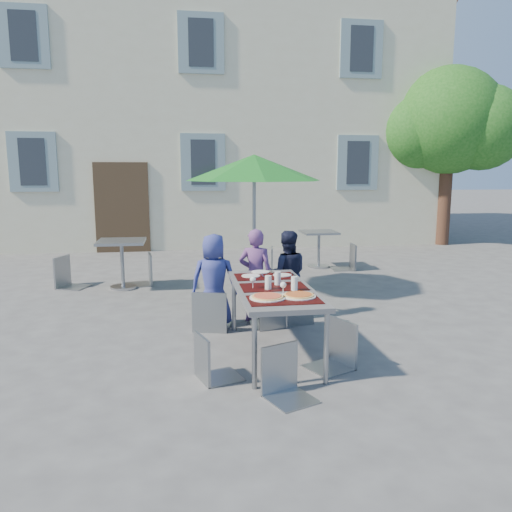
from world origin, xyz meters
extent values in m
plane|color=#47484A|center=(0.00, 0.00, 0.00)|extent=(90.00, 90.00, 0.00)
cube|color=beige|center=(0.00, 11.50, 3.50)|extent=(13.00, 8.00, 7.00)
cube|color=brown|center=(0.00, 11.50, 7.00)|extent=(13.60, 8.20, 8.20)
cube|color=#3B2B1C|center=(-2.00, 7.47, 1.10)|extent=(1.30, 0.06, 2.20)
cube|color=gray|center=(-4.00, 7.47, 2.20)|extent=(1.10, 0.06, 1.40)
cube|color=#262B33|center=(-4.00, 7.45, 2.20)|extent=(0.60, 0.04, 1.10)
cube|color=gray|center=(-4.00, 7.47, 5.00)|extent=(1.10, 0.06, 1.40)
cube|color=#262B33|center=(-4.00, 7.45, 5.00)|extent=(0.60, 0.04, 1.10)
cube|color=gray|center=(0.00, 7.47, 2.20)|extent=(1.10, 0.06, 1.40)
cube|color=#262B33|center=(0.00, 7.45, 2.20)|extent=(0.60, 0.04, 1.10)
cube|color=gray|center=(0.00, 7.47, 5.00)|extent=(1.10, 0.06, 1.40)
cube|color=#262B33|center=(0.00, 7.45, 5.00)|extent=(0.60, 0.04, 1.10)
cube|color=gray|center=(4.00, 7.47, 2.20)|extent=(1.10, 0.06, 1.40)
cube|color=#262B33|center=(4.00, 7.45, 2.20)|extent=(0.60, 0.04, 1.10)
cube|color=gray|center=(4.00, 7.47, 5.00)|extent=(1.10, 0.06, 1.40)
cube|color=#262B33|center=(4.00, 7.45, 5.00)|extent=(0.60, 0.04, 1.10)
cylinder|color=#43291D|center=(6.50, 7.50, 1.40)|extent=(0.36, 0.36, 2.80)
sphere|color=#174E14|center=(6.50, 7.50, 3.30)|extent=(2.80, 2.80, 2.80)
sphere|color=#174E14|center=(5.70, 7.80, 3.00)|extent=(2.00, 2.00, 2.00)
sphere|color=#174E14|center=(7.20, 7.10, 3.10)|extent=(2.20, 2.20, 2.20)
sphere|color=#174E14|center=(6.70, 8.10, 3.80)|extent=(1.80, 1.80, 1.80)
cube|color=#414146|center=(0.38, 0.02, 0.72)|extent=(0.80, 1.85, 0.05)
cylinder|color=gray|center=(0.04, -0.85, 0.35)|extent=(0.05, 0.05, 0.70)
cylinder|color=gray|center=(0.72, -0.85, 0.35)|extent=(0.05, 0.05, 0.70)
cylinder|color=gray|center=(0.04, 0.88, 0.35)|extent=(0.05, 0.05, 0.70)
cylinder|color=gray|center=(0.72, 0.88, 0.35)|extent=(0.05, 0.05, 0.70)
cube|color=black|center=(0.38, -0.53, 0.75)|extent=(0.70, 0.42, 0.01)
cube|color=black|center=(0.38, 0.02, 0.75)|extent=(0.70, 0.42, 0.01)
cube|color=black|center=(0.38, 0.57, 0.75)|extent=(0.70, 0.42, 0.01)
cylinder|color=white|center=(0.22, -0.46, 0.76)|extent=(0.35, 0.35, 0.01)
cylinder|color=tan|center=(0.22, -0.46, 0.77)|extent=(0.31, 0.31, 0.01)
cylinder|color=#AC2B10|center=(0.22, -0.46, 0.78)|extent=(0.27, 0.27, 0.01)
cylinder|color=white|center=(0.54, -0.45, 0.76)|extent=(0.34, 0.34, 0.01)
cylinder|color=tan|center=(0.54, -0.45, 0.77)|extent=(0.30, 0.30, 0.01)
cylinder|color=#991F0A|center=(0.54, -0.45, 0.78)|extent=(0.26, 0.26, 0.01)
cylinder|color=silver|center=(0.30, -0.08, 0.82)|extent=(0.07, 0.07, 0.15)
cylinder|color=silver|center=(0.44, 0.10, 0.82)|extent=(0.07, 0.07, 0.15)
cylinder|color=silver|center=(0.56, -0.17, 0.82)|extent=(0.07, 0.07, 0.15)
cylinder|color=silver|center=(0.14, -0.02, 0.75)|extent=(0.06, 0.06, 0.00)
cylinder|color=silver|center=(0.14, -0.02, 0.79)|extent=(0.01, 0.01, 0.08)
sphere|color=silver|center=(0.14, -0.02, 0.85)|extent=(0.06, 0.06, 0.06)
cylinder|color=silver|center=(0.41, -0.32, 0.75)|extent=(0.06, 0.06, 0.00)
cylinder|color=silver|center=(0.41, -0.32, 0.79)|extent=(0.01, 0.01, 0.08)
sphere|color=silver|center=(0.41, -0.32, 0.85)|extent=(0.06, 0.06, 0.06)
cylinder|color=white|center=(0.21, 0.59, 0.76)|extent=(0.22, 0.22, 0.01)
cube|color=#AEB0B6|center=(0.35, 0.59, 0.76)|extent=(0.02, 0.18, 0.00)
cylinder|color=white|center=(0.59, 0.58, 0.76)|extent=(0.22, 0.22, 0.01)
cube|color=#AEB0B6|center=(0.73, 0.58, 0.76)|extent=(0.02, 0.18, 0.00)
cylinder|color=white|center=(0.36, 0.81, 0.76)|extent=(0.22, 0.22, 0.01)
cube|color=#AEB0B6|center=(0.50, 0.81, 0.76)|extent=(0.02, 0.18, 0.00)
imported|color=navy|center=(-0.19, 1.12, 0.60)|extent=(0.63, 0.46, 1.21)
imported|color=#633976|center=(0.37, 1.26, 0.62)|extent=(0.53, 0.43, 1.24)
imported|color=#181C35|center=(0.82, 1.39, 0.60)|extent=(0.62, 0.41, 1.20)
cube|color=gray|center=(-0.23, 1.03, 0.46)|extent=(0.52, 0.52, 0.03)
cube|color=gray|center=(-0.28, 0.83, 0.72)|extent=(0.43, 0.13, 0.51)
cylinder|color=gray|center=(0.00, 1.16, 0.23)|extent=(0.02, 0.02, 0.45)
cylinder|color=gray|center=(-0.37, 1.25, 0.23)|extent=(0.02, 0.02, 0.45)
cylinder|color=gray|center=(-0.09, 0.80, 0.23)|extent=(0.02, 0.02, 0.45)
cylinder|color=gray|center=(-0.45, 0.89, 0.23)|extent=(0.02, 0.02, 0.45)
cube|color=gray|center=(0.50, 1.04, 0.47)|extent=(0.54, 0.54, 0.03)
cube|color=gray|center=(0.56, 0.84, 0.74)|extent=(0.43, 0.15, 0.53)
cylinder|color=gray|center=(0.64, 1.28, 0.23)|extent=(0.02, 0.02, 0.46)
cylinder|color=gray|center=(0.27, 1.18, 0.23)|extent=(0.02, 0.02, 0.46)
cylinder|color=gray|center=(0.74, 0.91, 0.23)|extent=(0.02, 0.02, 0.46)
cylinder|color=gray|center=(0.37, 0.81, 0.23)|extent=(0.02, 0.02, 0.46)
cube|color=gray|center=(0.87, 1.14, 0.43)|extent=(0.45, 0.45, 0.03)
cube|color=gray|center=(0.90, 0.95, 0.67)|extent=(0.40, 0.08, 0.48)
cylinder|color=gray|center=(1.02, 1.34, 0.21)|extent=(0.02, 0.02, 0.42)
cylinder|color=gray|center=(0.68, 1.29, 0.21)|extent=(0.02, 0.02, 0.42)
cylinder|color=gray|center=(1.06, 0.99, 0.21)|extent=(0.02, 0.02, 0.42)
cylinder|color=gray|center=(0.72, 0.95, 0.21)|extent=(0.02, 0.02, 0.42)
cube|color=gray|center=(-0.26, -0.56, 0.41)|extent=(0.48, 0.48, 0.03)
cube|color=gray|center=(-0.43, -0.61, 0.64)|extent=(0.14, 0.37, 0.46)
cylinder|color=gray|center=(-0.05, -0.66, 0.20)|extent=(0.02, 0.02, 0.40)
cylinder|color=gray|center=(-0.15, -0.35, 0.20)|extent=(0.02, 0.02, 0.40)
cylinder|color=gray|center=(-0.37, -0.76, 0.20)|extent=(0.02, 0.02, 0.40)
cylinder|color=gray|center=(-0.47, -0.45, 0.20)|extent=(0.02, 0.02, 0.40)
cube|color=#90959B|center=(0.85, -0.49, 0.43)|extent=(0.53, 0.53, 0.03)
cube|color=#90959B|center=(1.02, -0.41, 0.67)|extent=(0.19, 0.38, 0.48)
cylinder|color=#90959B|center=(0.62, -0.41, 0.21)|extent=(0.02, 0.02, 0.42)
cylinder|color=#90959B|center=(0.77, -0.72, 0.21)|extent=(0.02, 0.02, 0.42)
cylinder|color=#90959B|center=(0.94, -0.26, 0.21)|extent=(0.02, 0.02, 0.42)
cylinder|color=#90959B|center=(1.08, -0.58, 0.21)|extent=(0.02, 0.02, 0.42)
cube|color=#8F959A|center=(0.32, -1.13, 0.41)|extent=(0.50, 0.50, 0.03)
cube|color=#8F959A|center=(0.25, -0.96, 0.64)|extent=(0.37, 0.17, 0.46)
cylinder|color=#8F959A|center=(0.23, -1.34, 0.20)|extent=(0.02, 0.02, 0.40)
cylinder|color=#8F959A|center=(0.53, -1.22, 0.20)|extent=(0.02, 0.02, 0.40)
cylinder|color=#8F959A|center=(0.10, -1.04, 0.20)|extent=(0.02, 0.02, 0.40)
cylinder|color=#8F959A|center=(0.41, -0.91, 0.20)|extent=(0.02, 0.02, 0.40)
cylinder|color=#AEB0B6|center=(0.57, 2.75, 0.05)|extent=(0.50, 0.50, 0.09)
cylinder|color=gray|center=(0.57, 2.75, 1.04)|extent=(0.06, 0.06, 2.09)
cone|color=#186C1F|center=(0.57, 2.75, 2.04)|extent=(2.16, 2.16, 0.41)
cylinder|color=#AEB0B6|center=(-1.59, 3.44, 0.02)|extent=(0.44, 0.44, 0.04)
cylinder|color=gray|center=(-1.59, 3.44, 0.39)|extent=(0.06, 0.06, 0.78)
cube|color=gray|center=(-1.59, 3.44, 0.81)|extent=(0.78, 0.78, 0.04)
cube|color=gray|center=(-2.44, 3.65, 0.48)|extent=(0.59, 0.59, 0.03)
cube|color=gray|center=(-2.64, 3.73, 0.75)|extent=(0.20, 0.43, 0.54)
cylinder|color=gray|center=(-2.34, 3.40, 0.24)|extent=(0.02, 0.02, 0.47)
cylinder|color=gray|center=(-2.19, 3.76, 0.24)|extent=(0.02, 0.02, 0.47)
cylinder|color=gray|center=(-2.70, 3.54, 0.24)|extent=(0.02, 0.02, 0.47)
cylinder|color=gray|center=(-2.55, 3.90, 0.24)|extent=(0.02, 0.02, 0.47)
cube|color=gray|center=(-1.36, 3.68, 0.50)|extent=(0.52, 0.52, 0.03)
cube|color=gray|center=(-1.15, 3.71, 0.77)|extent=(0.09, 0.46, 0.55)
cylinder|color=gray|center=(-1.59, 3.85, 0.24)|extent=(0.02, 0.02, 0.48)
cylinder|color=gray|center=(-1.53, 3.45, 0.24)|extent=(0.02, 0.02, 0.48)
cylinder|color=gray|center=(-1.19, 3.90, 0.24)|extent=(0.02, 0.02, 0.48)
cylinder|color=gray|center=(-1.14, 3.51, 0.24)|extent=(0.02, 0.02, 0.48)
cylinder|color=#AEB0B6|center=(2.24, 4.78, 0.02)|extent=(0.44, 0.44, 0.04)
cylinder|color=gray|center=(2.24, 4.78, 0.35)|extent=(0.06, 0.06, 0.71)
cube|color=gray|center=(2.24, 4.78, 0.74)|extent=(0.71, 0.71, 0.04)
cube|color=gray|center=(1.36, 4.27, 0.46)|extent=(0.51, 0.51, 0.03)
cube|color=gray|center=(1.16, 4.31, 0.72)|extent=(0.11, 0.43, 0.52)
cylinder|color=gray|center=(1.51, 4.06, 0.23)|extent=(0.02, 0.02, 0.45)
cylinder|color=gray|center=(1.58, 4.42, 0.23)|extent=(0.02, 0.02, 0.45)
cylinder|color=gray|center=(1.15, 4.13, 0.23)|extent=(0.02, 0.02, 0.45)
cylinder|color=gray|center=(1.22, 4.49, 0.23)|extent=(0.02, 0.02, 0.45)
cube|color=gray|center=(2.66, 4.48, 0.47)|extent=(0.47, 0.47, 0.03)
cube|color=gray|center=(2.87, 4.47, 0.73)|extent=(0.07, 0.44, 0.52)
cylinder|color=gray|center=(2.49, 4.69, 0.23)|extent=(0.02, 0.02, 0.46)
cylinder|color=gray|center=(2.46, 4.31, 0.23)|extent=(0.02, 0.02, 0.46)
cylinder|color=gray|center=(2.87, 4.65, 0.23)|extent=(0.02, 0.02, 0.46)
cylinder|color=gray|center=(2.83, 4.28, 0.23)|extent=(0.02, 0.02, 0.46)
camera|label=1|loc=(-0.61, -5.14, 1.99)|focal=35.00mm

